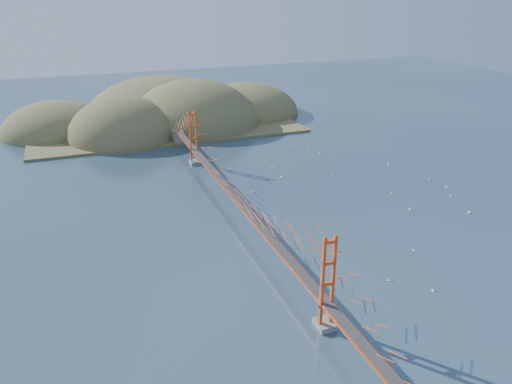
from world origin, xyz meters
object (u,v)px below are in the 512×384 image
object	(u,v)px
sailboat_1	(281,177)
sailboat_0	(414,250)
bridge	(238,180)
sailboat_2	(469,213)

from	to	relation	value
sailboat_1	sailboat_0	distance (m)	35.24
sailboat_1	sailboat_0	bearing A→B (deg)	-79.90
bridge	sailboat_2	bearing A→B (deg)	-17.39
sailboat_2	sailboat_0	bearing A→B (deg)	-156.15
sailboat_2	sailboat_0	size ratio (longest dim) A/B	1.18
bridge	sailboat_0	size ratio (longest dim) A/B	152.44
bridge	sailboat_1	size ratio (longest dim) A/B	132.85
bridge	sailboat_1	distance (m)	22.26
bridge	sailboat_2	distance (m)	39.80
sailboat_2	sailboat_1	bearing A→B (deg)	130.18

